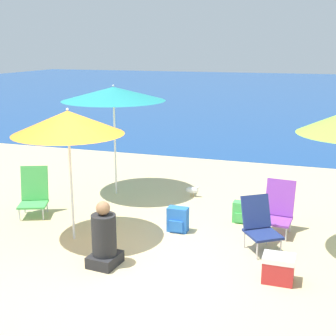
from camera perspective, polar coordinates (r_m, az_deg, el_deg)
name	(u,v)px	position (r m, az deg, el deg)	size (l,w,h in m)	color
ground_plane	(127,264)	(6.63, -5.03, -11.60)	(60.00, 60.00, 0.00)	#D1BA89
sea_water	(286,91)	(31.99, 14.21, 9.09)	(60.00, 40.00, 0.01)	#19478C
beach_umbrella_teal	(113,94)	(9.20, -6.66, 8.97)	(2.02, 2.02, 2.20)	white
beach_umbrella_orange	(68,123)	(7.04, -12.11, 5.43)	(1.66, 1.66, 2.05)	white
beach_chair_green	(34,192)	(8.64, -16.03, -2.88)	(0.64, 0.67, 0.85)	silver
beach_chair_purple	(278,208)	(7.72, 13.29, -4.79)	(0.51, 0.60, 0.84)	silver
beach_chair_navy	(259,223)	(7.04, 11.07, -6.63)	(0.69, 0.73, 0.79)	silver
person_seated_near	(104,240)	(6.49, -7.79, -8.63)	(0.41, 0.47, 0.93)	#262628
backpack_green	(242,212)	(8.10, 9.06, -5.36)	(0.32, 0.22, 0.36)	#47B756
backpack_blue	(178,220)	(7.61, 1.20, -6.32)	(0.33, 0.22, 0.41)	blue
cooler_box	(278,269)	(6.25, 13.30, -11.84)	(0.40, 0.30, 0.36)	#B72828
seagull	(193,190)	(9.34, 3.02, -2.69)	(0.27, 0.11, 0.23)	gold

